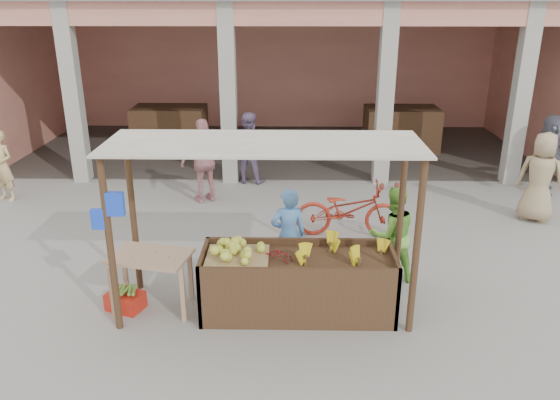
{
  "coord_description": "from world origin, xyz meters",
  "views": [
    {
      "loc": [
        0.37,
        -6.56,
        4.11
      ],
      "look_at": [
        0.24,
        1.2,
        1.19
      ],
      "focal_mm": 35.0,
      "sensor_mm": 36.0,
      "label": 1
    }
  ],
  "objects_px": {
    "vendor_blue": "(288,232)",
    "fruit_stall": "(298,285)",
    "vendor_green": "(392,232)",
    "motorcycle": "(348,209)",
    "red_crate": "(125,301)",
    "side_table": "(151,264)"
  },
  "relations": [
    {
      "from": "fruit_stall",
      "to": "side_table",
      "type": "relative_size",
      "value": 2.26
    },
    {
      "from": "fruit_stall",
      "to": "vendor_green",
      "type": "distance_m",
      "value": 1.74
    },
    {
      "from": "vendor_blue",
      "to": "fruit_stall",
      "type": "bearing_deg",
      "value": 85.93
    },
    {
      "from": "red_crate",
      "to": "vendor_blue",
      "type": "relative_size",
      "value": 0.3
    },
    {
      "from": "motorcycle",
      "to": "side_table",
      "type": "bearing_deg",
      "value": 132.92
    },
    {
      "from": "side_table",
      "to": "vendor_blue",
      "type": "xyz_separation_m",
      "value": [
        1.85,
        0.88,
        0.09
      ]
    },
    {
      "from": "fruit_stall",
      "to": "vendor_blue",
      "type": "distance_m",
      "value": 0.99
    },
    {
      "from": "red_crate",
      "to": "motorcycle",
      "type": "distance_m",
      "value": 4.22
    },
    {
      "from": "fruit_stall",
      "to": "red_crate",
      "type": "height_order",
      "value": "fruit_stall"
    },
    {
      "from": "fruit_stall",
      "to": "vendor_blue",
      "type": "height_order",
      "value": "vendor_blue"
    },
    {
      "from": "side_table",
      "to": "red_crate",
      "type": "xyz_separation_m",
      "value": [
        -0.41,
        -0.0,
        -0.57
      ]
    },
    {
      "from": "fruit_stall",
      "to": "side_table",
      "type": "height_order",
      "value": "side_table"
    },
    {
      "from": "side_table",
      "to": "motorcycle",
      "type": "relative_size",
      "value": 0.58
    },
    {
      "from": "vendor_blue",
      "to": "motorcycle",
      "type": "bearing_deg",
      "value": -135.45
    },
    {
      "from": "side_table",
      "to": "red_crate",
      "type": "relative_size",
      "value": 2.41
    },
    {
      "from": "vendor_blue",
      "to": "motorcycle",
      "type": "xyz_separation_m",
      "value": [
        1.07,
        1.67,
        -0.27
      ]
    },
    {
      "from": "vendor_green",
      "to": "vendor_blue",
      "type": "bearing_deg",
      "value": -10.55
    },
    {
      "from": "red_crate",
      "to": "motorcycle",
      "type": "relative_size",
      "value": 0.24
    },
    {
      "from": "vendor_green",
      "to": "motorcycle",
      "type": "distance_m",
      "value": 1.73
    },
    {
      "from": "red_crate",
      "to": "vendor_blue",
      "type": "distance_m",
      "value": 2.52
    },
    {
      "from": "fruit_stall",
      "to": "motorcycle",
      "type": "relative_size",
      "value": 1.31
    },
    {
      "from": "vendor_blue",
      "to": "vendor_green",
      "type": "xyz_separation_m",
      "value": [
        1.56,
        0.03,
        0.0
      ]
    }
  ]
}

